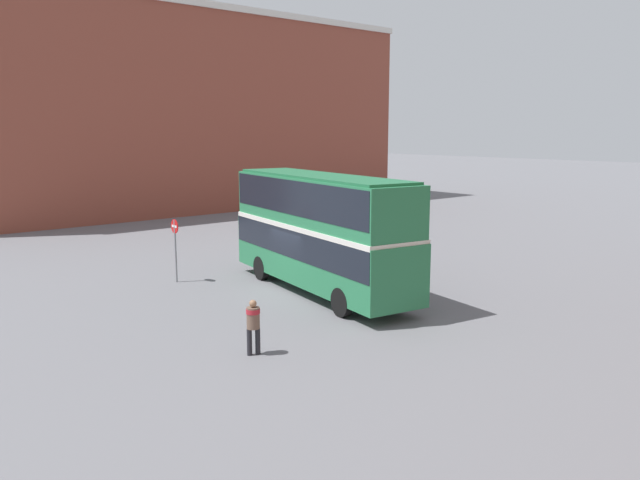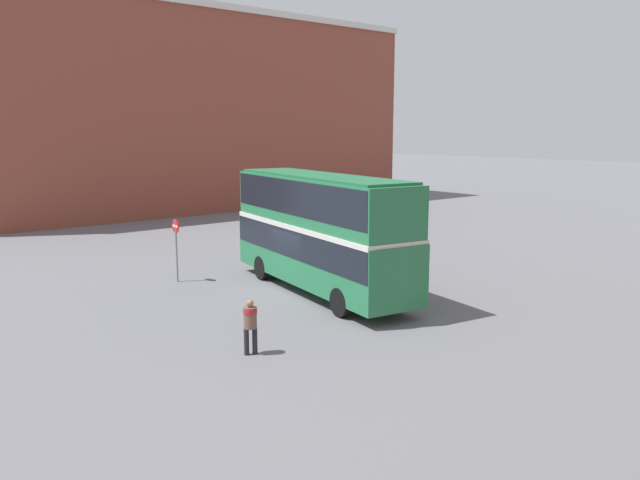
{
  "view_description": "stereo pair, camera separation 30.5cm",
  "coord_description": "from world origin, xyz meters",
  "px_view_note": "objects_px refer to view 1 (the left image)",
  "views": [
    {
      "loc": [
        19.71,
        -15.21,
        6.47
      ],
      "look_at": [
        0.8,
        0.73,
        2.15
      ],
      "focal_mm": 35.0,
      "sensor_mm": 36.0,
      "label": 1
    },
    {
      "loc": [
        19.9,
        -14.98,
        6.47
      ],
      "look_at": [
        0.8,
        0.73,
        2.15
      ],
      "focal_mm": 35.0,
      "sensor_mm": 36.0,
      "label": 2
    }
  ],
  "objects_px": {
    "parked_car_kerb_near": "(381,209)",
    "no_entry_sign": "(175,241)",
    "double_decker_bus": "(320,226)",
    "pedestrian_foreground": "(253,321)",
    "parked_car_kerb_far": "(360,227)"
  },
  "relations": [
    {
      "from": "parked_car_kerb_far",
      "to": "no_entry_sign",
      "type": "distance_m",
      "value": 13.99
    },
    {
      "from": "double_decker_bus",
      "to": "no_entry_sign",
      "type": "relative_size",
      "value": 3.91
    },
    {
      "from": "parked_car_kerb_far",
      "to": "double_decker_bus",
      "type": "bearing_deg",
      "value": 123.49
    },
    {
      "from": "parked_car_kerb_far",
      "to": "no_entry_sign",
      "type": "relative_size",
      "value": 1.54
    },
    {
      "from": "parked_car_kerb_near",
      "to": "no_entry_sign",
      "type": "relative_size",
      "value": 1.61
    },
    {
      "from": "double_decker_bus",
      "to": "parked_car_kerb_far",
      "type": "height_order",
      "value": "double_decker_bus"
    },
    {
      "from": "double_decker_bus",
      "to": "no_entry_sign",
      "type": "height_order",
      "value": "double_decker_bus"
    },
    {
      "from": "parked_car_kerb_near",
      "to": "parked_car_kerb_far",
      "type": "bearing_deg",
      "value": 140.51
    },
    {
      "from": "double_decker_bus",
      "to": "parked_car_kerb_far",
      "type": "xyz_separation_m",
      "value": [
        -8.04,
        9.98,
        -1.99
      ]
    },
    {
      "from": "double_decker_bus",
      "to": "no_entry_sign",
      "type": "xyz_separation_m",
      "value": [
        -5.3,
        -3.7,
        -0.9
      ]
    },
    {
      "from": "parked_car_kerb_near",
      "to": "parked_car_kerb_far",
      "type": "xyz_separation_m",
      "value": [
        5.28,
        -7.19,
        -0.02
      ]
    },
    {
      "from": "double_decker_bus",
      "to": "pedestrian_foreground",
      "type": "height_order",
      "value": "double_decker_bus"
    },
    {
      "from": "parked_car_kerb_near",
      "to": "no_entry_sign",
      "type": "bearing_deg",
      "value": 125.25
    },
    {
      "from": "double_decker_bus",
      "to": "parked_car_kerb_far",
      "type": "bearing_deg",
      "value": 138.01
    },
    {
      "from": "double_decker_bus",
      "to": "parked_car_kerb_near",
      "type": "xyz_separation_m",
      "value": [
        -13.31,
        17.16,
        -1.98
      ]
    }
  ]
}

